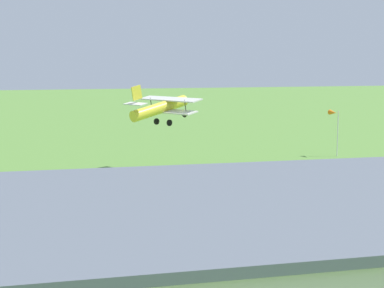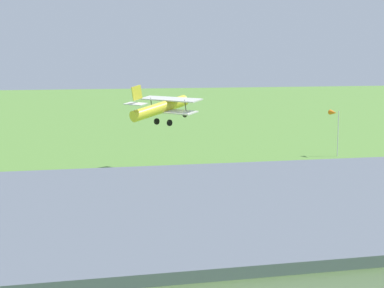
{
  "view_description": "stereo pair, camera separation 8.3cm",
  "coord_description": "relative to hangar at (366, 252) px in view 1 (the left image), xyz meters",
  "views": [
    {
      "loc": [
        14.24,
        55.95,
        10.86
      ],
      "look_at": [
        0.45,
        8.8,
        4.24
      ],
      "focal_mm": 56.17,
      "sensor_mm": 36.0,
      "label": 1
    },
    {
      "loc": [
        14.16,
        55.97,
        10.86
      ],
      "look_at": [
        0.45,
        8.8,
        4.24
      ],
      "focal_mm": 56.17,
      "sensor_mm": 36.0,
      "label": 2
    }
  ],
  "objects": [
    {
      "name": "person_by_parked_cars",
      "position": [
        10.73,
        -19.41,
        -1.97
      ],
      "size": [
        0.49,
        0.49,
        1.59
      ],
      "color": "beige",
      "rests_on": "ground_plane"
    },
    {
      "name": "hangar",
      "position": [
        0.0,
        0.0,
        0.0
      ],
      "size": [
        38.67,
        18.12,
        5.5
      ],
      "color": "beige",
      "rests_on": "ground_plane"
    },
    {
      "name": "person_at_fence_line",
      "position": [
        -5.61,
        -19.63,
        -1.98
      ],
      "size": [
        0.53,
        0.53,
        1.57
      ],
      "color": "#B23333",
      "rests_on": "ground_plane"
    },
    {
      "name": "biplane",
      "position": [
        0.53,
        -35.6,
        3.77
      ],
      "size": [
        7.54,
        7.85,
        4.08
      ],
      "color": "yellow"
    },
    {
      "name": "windsock",
      "position": [
        -21.1,
        -40.18,
        2.06
      ],
      "size": [
        1.09,
        1.32,
        5.47
      ],
      "color": "silver",
      "rests_on": "ground_plane"
    },
    {
      "name": "ground_plane",
      "position": [
        0.03,
        -33.96,
        -2.76
      ],
      "size": [
        400.0,
        400.0,
        0.0
      ],
      "primitive_type": "plane",
      "color": "#568438"
    }
  ]
}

